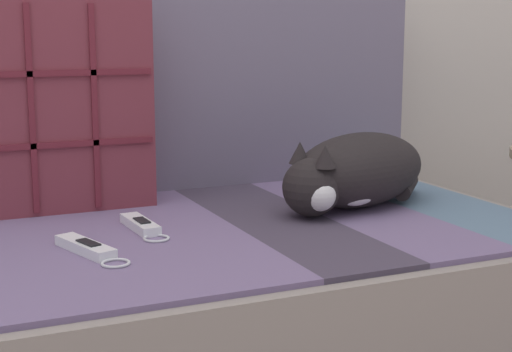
{
  "coord_description": "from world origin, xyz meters",
  "views": [
    {
      "loc": [
        -0.17,
        -1.34,
        0.77
      ],
      "look_at": [
        0.44,
        0.02,
        0.49
      ],
      "focal_mm": 55.0,
      "sensor_mm": 36.0,
      "label": 1
    }
  ],
  "objects_px": {
    "game_remote_near": "(142,226)",
    "game_remote_far": "(87,248)",
    "couch": "(26,342)",
    "throw_pillow_quilted": "(58,106)",
    "sleeping_cat": "(353,173)"
  },
  "relations": [
    {
      "from": "game_remote_near",
      "to": "game_remote_far",
      "type": "relative_size",
      "value": 0.93
    },
    {
      "from": "couch",
      "to": "throw_pillow_quilted",
      "type": "distance_m",
      "value": 0.5
    },
    {
      "from": "game_remote_near",
      "to": "game_remote_far",
      "type": "distance_m",
      "value": 0.17
    },
    {
      "from": "sleeping_cat",
      "to": "game_remote_far",
      "type": "relative_size",
      "value": 2.03
    },
    {
      "from": "couch",
      "to": "sleeping_cat",
      "type": "distance_m",
      "value": 0.74
    },
    {
      "from": "throw_pillow_quilted",
      "to": "sleeping_cat",
      "type": "height_order",
      "value": "throw_pillow_quilted"
    },
    {
      "from": "game_remote_near",
      "to": "couch",
      "type": "bearing_deg",
      "value": 176.47
    },
    {
      "from": "couch",
      "to": "game_remote_far",
      "type": "xyz_separation_m",
      "value": [
        0.1,
        -0.13,
        0.21
      ]
    },
    {
      "from": "throw_pillow_quilted",
      "to": "sleeping_cat",
      "type": "distance_m",
      "value": 0.64
    },
    {
      "from": "couch",
      "to": "game_remote_near",
      "type": "xyz_separation_m",
      "value": [
        0.22,
        -0.01,
        0.2
      ]
    },
    {
      "from": "couch",
      "to": "sleeping_cat",
      "type": "height_order",
      "value": "sleeping_cat"
    },
    {
      "from": "couch",
      "to": "game_remote_near",
      "type": "relative_size",
      "value": 11.23
    },
    {
      "from": "sleeping_cat",
      "to": "game_remote_near",
      "type": "bearing_deg",
      "value": 179.61
    },
    {
      "from": "couch",
      "to": "game_remote_far",
      "type": "relative_size",
      "value": 10.45
    },
    {
      "from": "couch",
      "to": "game_remote_far",
      "type": "distance_m",
      "value": 0.26
    }
  ]
}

